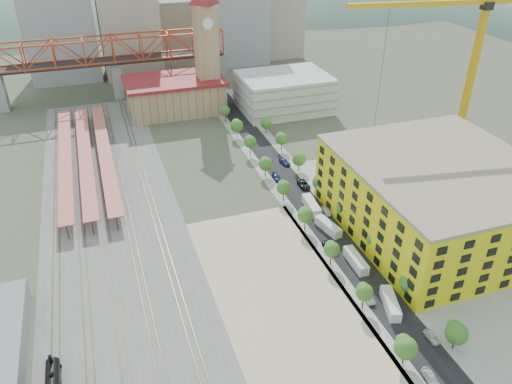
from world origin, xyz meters
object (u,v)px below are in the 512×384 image
object	(u,v)px
construction_building	(439,197)
tower_crane	(465,53)
site_trailer_a	(390,304)
site_trailer_c	(328,227)
car_0	(431,378)
site_trailer_b	(356,261)
site_trailer_d	(311,206)
clock_tower	(206,36)

from	to	relation	value
construction_building	tower_crane	size ratio (longest dim) A/B	0.88
construction_building	site_trailer_a	distance (m)	34.88
site_trailer_c	car_0	world-z (taller)	site_trailer_c
site_trailer_c	car_0	bearing A→B (deg)	-105.55
site_trailer_b	car_0	world-z (taller)	site_trailer_b
site_trailer_c	site_trailer_d	distance (m)	10.50
site_trailer_a	site_trailer_c	size ratio (longest dim) A/B	1.02
tower_crane	site_trailer_b	bearing A→B (deg)	-144.18
site_trailer_a	tower_crane	bearing A→B (deg)	62.38
construction_building	site_trailer_d	world-z (taller)	construction_building
clock_tower	site_trailer_b	bearing A→B (deg)	-85.72
site_trailer_b	site_trailer_d	xyz separation A→B (m)	(0.00, 25.08, 0.04)
car_0	site_trailer_c	bearing A→B (deg)	92.41
site_trailer_c	construction_building	bearing A→B (deg)	-28.45
site_trailer_b	car_0	size ratio (longest dim) A/B	1.99
site_trailer_b	site_trailer_c	bearing A→B (deg)	91.70
clock_tower	site_trailer_a	distance (m)	125.07
site_trailer_d	car_0	size ratio (longest dim) A/B	2.06
clock_tower	car_0	bearing A→B (deg)	-87.95
site_trailer_a	site_trailer_d	xyz separation A→B (m)	(0.00, 39.96, 0.05)
site_trailer_a	site_trailer_b	size ratio (longest dim) A/B	0.99
construction_building	site_trailer_b	distance (m)	28.11
clock_tower	site_trailer_d	bearing A→B (deg)	-84.41
clock_tower	car_0	world-z (taller)	clock_tower
site_trailer_b	car_0	distance (m)	33.26
clock_tower	tower_crane	bearing A→B (deg)	-50.38
site_trailer_a	site_trailer_b	xyz separation A→B (m)	(0.00, 14.88, 0.01)
site_trailer_c	site_trailer_b	bearing A→B (deg)	-101.95
tower_crane	site_trailer_d	world-z (taller)	tower_crane
clock_tower	construction_building	bearing A→B (deg)	-71.22
site_trailer_a	car_0	world-z (taller)	site_trailer_a
clock_tower	site_trailer_a	xyz separation A→B (m)	(8.00, -121.75, -27.48)
construction_building	site_trailer_d	xyz separation A→B (m)	(-26.00, 18.20, -8.14)
construction_building	site_trailer_d	distance (m)	32.77
site_trailer_a	site_trailer_b	distance (m)	14.88
construction_building	site_trailer_c	bearing A→B (deg)	163.49
site_trailer_d	site_trailer_a	bearing A→B (deg)	-85.46
site_trailer_b	site_trailer_a	bearing A→B (deg)	-88.30
car_0	tower_crane	bearing A→B (deg)	58.48
clock_tower	car_0	size ratio (longest dim) A/B	11.52
tower_crane	site_trailer_c	bearing A→B (deg)	-156.62
site_trailer_b	tower_crane	bearing A→B (deg)	37.52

